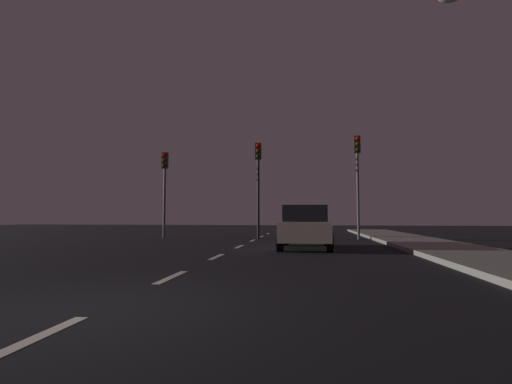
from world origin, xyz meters
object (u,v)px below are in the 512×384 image
Objects in this scene: traffic_signal_center at (258,172)px; car_stopped_ahead at (305,227)px; traffic_signal_right at (358,167)px; traffic_signal_left at (165,178)px; street_lamp_right at (508,93)px.

traffic_signal_center is 1.31× the size of car_stopped_ahead.
car_stopped_ahead is at bearing -114.97° from traffic_signal_right.
car_stopped_ahead is at bearing -36.71° from traffic_signal_left.
car_stopped_ahead is at bearing -66.57° from traffic_signal_center.
traffic_signal_left reaches higher than car_stopped_ahead.
traffic_signal_center is 0.96× the size of traffic_signal_right.
car_stopped_ahead is (2.54, -5.86, -2.83)m from traffic_signal_center.
traffic_signal_left is 0.92× the size of traffic_signal_center.
traffic_signal_left is 1.21× the size of car_stopped_ahead.
traffic_signal_right is (10.59, 0.00, 0.41)m from traffic_signal_left.
traffic_signal_right is at bearing 0.01° from traffic_signal_center.
traffic_signal_center reaches higher than traffic_signal_left.
car_stopped_ahead is at bearing 135.69° from street_lamp_right.
car_stopped_ahead is (-2.73, -5.86, -2.98)m from traffic_signal_right.
traffic_signal_left is at bearing -179.99° from traffic_signal_center.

